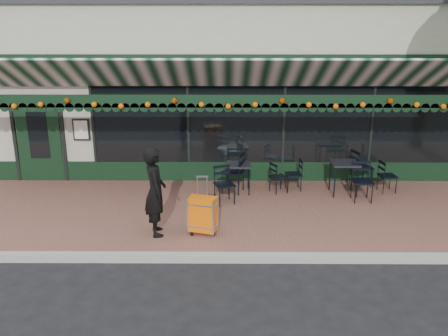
{
  "coord_description": "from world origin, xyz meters",
  "views": [
    {
      "loc": [
        -0.03,
        -7.69,
        4.15
      ],
      "look_at": [
        -0.09,
        1.6,
        1.23
      ],
      "focal_mm": 38.0,
      "sensor_mm": 36.0,
      "label": 1
    }
  ],
  "objects_px": {
    "woman": "(155,192)",
    "chair_b_left": "(233,172)",
    "suitcase": "(203,215)",
    "chair_a_left": "(294,175)",
    "chair_a_front": "(362,182)",
    "cafe_table_a": "(345,165)",
    "chair_a_extra": "(388,176)",
    "chair_b_right": "(279,177)",
    "chair_b_front": "(224,185)",
    "cafe_table_b": "(239,167)",
    "chair_a_right": "(362,168)"
  },
  "relations": [
    {
      "from": "chair_a_left",
      "to": "cafe_table_b",
      "type": "bearing_deg",
      "value": -86.86
    },
    {
      "from": "cafe_table_b",
      "to": "chair_a_right",
      "type": "relative_size",
      "value": 0.76
    },
    {
      "from": "cafe_table_b",
      "to": "chair_b_left",
      "type": "height_order",
      "value": "chair_b_left"
    },
    {
      "from": "chair_a_extra",
      "to": "chair_b_left",
      "type": "bearing_deg",
      "value": 82.22
    },
    {
      "from": "chair_a_extra",
      "to": "chair_b_right",
      "type": "bearing_deg",
      "value": 83.09
    },
    {
      "from": "chair_b_right",
      "to": "chair_b_left",
      "type": "bearing_deg",
      "value": 63.5
    },
    {
      "from": "suitcase",
      "to": "cafe_table_b",
      "type": "height_order",
      "value": "suitcase"
    },
    {
      "from": "chair_a_right",
      "to": "chair_a_extra",
      "type": "bearing_deg",
      "value": -147.18
    },
    {
      "from": "chair_a_front",
      "to": "chair_b_left",
      "type": "xyz_separation_m",
      "value": [
        -2.96,
        0.58,
        0.04
      ]
    },
    {
      "from": "cafe_table_a",
      "to": "chair_a_right",
      "type": "distance_m",
      "value": 0.86
    },
    {
      "from": "suitcase",
      "to": "chair_a_right",
      "type": "height_order",
      "value": "suitcase"
    },
    {
      "from": "cafe_table_b",
      "to": "chair_a_right",
      "type": "xyz_separation_m",
      "value": [
        3.07,
        0.48,
        -0.17
      ]
    },
    {
      "from": "suitcase",
      "to": "chair_a_front",
      "type": "xyz_separation_m",
      "value": [
        3.57,
        1.79,
        0.06
      ]
    },
    {
      "from": "woman",
      "to": "cafe_table_b",
      "type": "distance_m",
      "value": 2.88
    },
    {
      "from": "chair_a_left",
      "to": "chair_b_front",
      "type": "bearing_deg",
      "value": -66.2
    },
    {
      "from": "woman",
      "to": "chair_b_left",
      "type": "bearing_deg",
      "value": -46.9
    },
    {
      "from": "cafe_table_b",
      "to": "chair_a_left",
      "type": "xyz_separation_m",
      "value": [
        1.34,
        0.16,
        -0.25
      ]
    },
    {
      "from": "suitcase",
      "to": "chair_a_left",
      "type": "bearing_deg",
      "value": 66.05
    },
    {
      "from": "suitcase",
      "to": "chair_b_right",
      "type": "distance_m",
      "value": 2.9
    },
    {
      "from": "cafe_table_a",
      "to": "chair_b_front",
      "type": "xyz_separation_m",
      "value": [
        -2.84,
        -0.61,
        -0.28
      ]
    },
    {
      "from": "chair_a_right",
      "to": "woman",
      "type": "bearing_deg",
      "value": 104.58
    },
    {
      "from": "chair_a_left",
      "to": "chair_a_front",
      "type": "xyz_separation_m",
      "value": [
        1.47,
        -0.73,
        0.07
      ]
    },
    {
      "from": "chair_a_left",
      "to": "chair_a_front",
      "type": "relative_size",
      "value": 0.85
    },
    {
      "from": "suitcase",
      "to": "chair_a_right",
      "type": "xyz_separation_m",
      "value": [
        3.83,
        2.83,
        0.07
      ]
    },
    {
      "from": "chair_a_extra",
      "to": "woman",
      "type": "bearing_deg",
      "value": 106.33
    },
    {
      "from": "woman",
      "to": "chair_a_left",
      "type": "relative_size",
      "value": 2.24
    },
    {
      "from": "cafe_table_a",
      "to": "suitcase",
      "type": "bearing_deg",
      "value": -145.32
    },
    {
      "from": "woman",
      "to": "chair_b_front",
      "type": "height_order",
      "value": "woman"
    },
    {
      "from": "woman",
      "to": "suitcase",
      "type": "distance_m",
      "value": 1.02
    },
    {
      "from": "suitcase",
      "to": "chair_b_front",
      "type": "distance_m",
      "value": 1.69
    },
    {
      "from": "chair_b_front",
      "to": "chair_a_extra",
      "type": "bearing_deg",
      "value": -8.62
    },
    {
      "from": "chair_a_left",
      "to": "chair_a_extra",
      "type": "xyz_separation_m",
      "value": [
        2.25,
        -0.12,
        0.01
      ]
    },
    {
      "from": "cafe_table_a",
      "to": "chair_b_right",
      "type": "relative_size",
      "value": 1.04
    },
    {
      "from": "woman",
      "to": "chair_b_right",
      "type": "xyz_separation_m",
      "value": [
        2.62,
        2.33,
        -0.49
      ]
    },
    {
      "from": "chair_a_front",
      "to": "chair_a_left",
      "type": "bearing_deg",
      "value": 154.28
    },
    {
      "from": "cafe_table_b",
      "to": "chair_b_front",
      "type": "bearing_deg",
      "value": -115.51
    },
    {
      "from": "cafe_table_b",
      "to": "chair_b_left",
      "type": "bearing_deg",
      "value": 174.22
    },
    {
      "from": "chair_a_right",
      "to": "chair_a_front",
      "type": "xyz_separation_m",
      "value": [
        -0.26,
        -1.05,
        -0.01
      ]
    },
    {
      "from": "suitcase",
      "to": "cafe_table_b",
      "type": "xyz_separation_m",
      "value": [
        0.75,
        2.35,
        0.24
      ]
    },
    {
      "from": "chair_a_left",
      "to": "chair_b_right",
      "type": "distance_m",
      "value": 0.42
    },
    {
      "from": "chair_a_left",
      "to": "chair_b_front",
      "type": "height_order",
      "value": "chair_b_front"
    },
    {
      "from": "chair_a_front",
      "to": "chair_b_front",
      "type": "height_order",
      "value": "chair_a_front"
    },
    {
      "from": "woman",
      "to": "chair_a_right",
      "type": "bearing_deg",
      "value": -73.43
    },
    {
      "from": "chair_b_left",
      "to": "chair_b_front",
      "type": "relative_size",
      "value": 1.16
    },
    {
      "from": "suitcase",
      "to": "chair_a_right",
      "type": "bearing_deg",
      "value": 52.33
    },
    {
      "from": "cafe_table_a",
      "to": "chair_b_right",
      "type": "bearing_deg",
      "value": 176.8
    },
    {
      "from": "cafe_table_a",
      "to": "chair_a_extra",
      "type": "distance_m",
      "value": 1.15
    },
    {
      "from": "chair_a_left",
      "to": "chair_b_right",
      "type": "bearing_deg",
      "value": -67.89
    },
    {
      "from": "cafe_table_b",
      "to": "chair_a_front",
      "type": "distance_m",
      "value": 2.87
    },
    {
      "from": "chair_a_extra",
      "to": "chair_a_front",
      "type": "bearing_deg",
      "value": 119.75
    }
  ]
}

